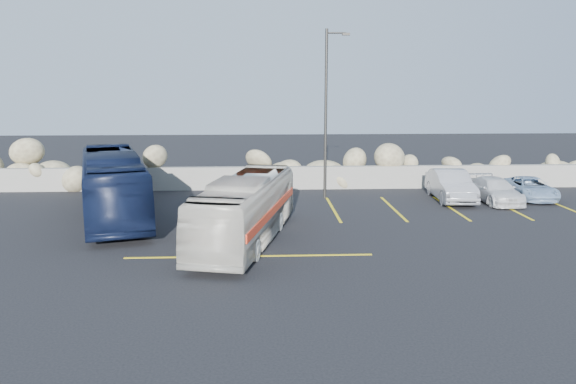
{
  "coord_description": "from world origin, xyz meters",
  "views": [
    {
      "loc": [
        -0.58,
        -17.24,
        5.47
      ],
      "look_at": [
        0.44,
        4.0,
        1.38
      ],
      "focal_mm": 35.0,
      "sensor_mm": 36.0,
      "label": 1
    }
  ],
  "objects_px": {
    "lamppost": "(327,109)",
    "car_c": "(495,190)",
    "tour_coach": "(113,185)",
    "car_b": "(451,185)",
    "car_d": "(530,188)",
    "vintage_bus": "(246,209)"
  },
  "relations": [
    {
      "from": "lamppost",
      "to": "car_c",
      "type": "distance_m",
      "value": 8.79
    },
    {
      "from": "tour_coach",
      "to": "car_b",
      "type": "bearing_deg",
      "value": -6.61
    },
    {
      "from": "lamppost",
      "to": "car_d",
      "type": "bearing_deg",
      "value": -3.6
    },
    {
      "from": "lamppost",
      "to": "car_d",
      "type": "relative_size",
      "value": 2.15
    },
    {
      "from": "tour_coach",
      "to": "lamppost",
      "type": "bearing_deg",
      "value": 3.94
    },
    {
      "from": "vintage_bus",
      "to": "car_c",
      "type": "height_order",
      "value": "vintage_bus"
    },
    {
      "from": "car_d",
      "to": "lamppost",
      "type": "bearing_deg",
      "value": -179.75
    },
    {
      "from": "vintage_bus",
      "to": "car_d",
      "type": "xyz_separation_m",
      "value": [
        13.58,
        6.87,
        -0.64
      ]
    },
    {
      "from": "vintage_bus",
      "to": "tour_coach",
      "type": "bearing_deg",
      "value": 157.65
    },
    {
      "from": "car_b",
      "to": "car_c",
      "type": "height_order",
      "value": "car_b"
    },
    {
      "from": "car_c",
      "to": "car_d",
      "type": "bearing_deg",
      "value": 16.49
    },
    {
      "from": "car_d",
      "to": "car_c",
      "type": "bearing_deg",
      "value": -157.64
    },
    {
      "from": "tour_coach",
      "to": "car_d",
      "type": "xyz_separation_m",
      "value": [
        19.18,
        2.89,
        -0.85
      ]
    },
    {
      "from": "tour_coach",
      "to": "car_c",
      "type": "distance_m",
      "value": 17.3
    },
    {
      "from": "car_b",
      "to": "tour_coach",
      "type": "bearing_deg",
      "value": -166.33
    },
    {
      "from": "car_c",
      "to": "lamppost",
      "type": "bearing_deg",
      "value": 168.53
    },
    {
      "from": "car_c",
      "to": "car_d",
      "type": "xyz_separation_m",
      "value": [
        2.04,
        0.68,
        -0.04
      ]
    },
    {
      "from": "lamppost",
      "to": "tour_coach",
      "type": "height_order",
      "value": "lamppost"
    },
    {
      "from": "tour_coach",
      "to": "car_b",
      "type": "height_order",
      "value": "tour_coach"
    },
    {
      "from": "tour_coach",
      "to": "car_c",
      "type": "xyz_separation_m",
      "value": [
        17.14,
        2.21,
        -0.8
      ]
    },
    {
      "from": "tour_coach",
      "to": "car_d",
      "type": "relative_size",
      "value": 2.64
    },
    {
      "from": "lamppost",
      "to": "vintage_bus",
      "type": "relative_size",
      "value": 0.96
    }
  ]
}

